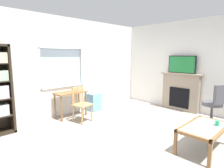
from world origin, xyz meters
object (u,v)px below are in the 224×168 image
Objects in this scene: fireplace at (180,92)px; tv at (182,64)px; plastic_drawer_unit at (93,102)px; wooden_chair at (81,104)px; coffee_table at (204,129)px; desk_under_window at (71,96)px; sippy_cup at (217,123)px; office_chair at (215,102)px.

tv reaches higher than fireplace.
plastic_drawer_unit is 2.74m from fireplace.
coffee_table is at bearing -75.18° from wooden_chair.
tv is 2.75m from coffee_table.
desk_under_window is at bearing -176.60° from plastic_drawer_unit.
fireplace reaches higher than wooden_chair.
tv is (2.81, -1.82, 0.85)m from desk_under_window.
fireplace is at bearing -0.00° from tv.
sippy_cup is (-1.90, -1.62, -0.09)m from fireplace.
plastic_drawer_unit is (0.85, 0.56, -0.19)m from wooden_chair.
plastic_drawer_unit reaches higher than sippy_cup.
fireplace is 2.50m from sippy_cup.
coffee_table is (0.73, -3.29, -0.20)m from desk_under_window.
wooden_chair reaches higher than coffee_table.
sippy_cup is (0.93, -2.92, 0.03)m from wooden_chair.
sippy_cup is (0.92, -3.43, -0.09)m from desk_under_window.
office_chair is at bearing -113.07° from fireplace.
desk_under_window is 1.60× the size of plastic_drawer_unit.
wooden_chair is 0.90× the size of office_chair.
sippy_cup is at bearing -74.95° from desk_under_window.
office_chair reaches higher than wooden_chair.
fireplace is at bearing -32.73° from desk_under_window.
fireplace is 2.57m from coffee_table.
plastic_drawer_unit is 3.34m from coffee_table.
sippy_cup is (0.19, -0.15, 0.11)m from coffee_table.
fireplace is at bearing 35.05° from coffee_table.
wooden_chair is at bearing -90.39° from desk_under_window.
desk_under_window is 0.90m from plastic_drawer_unit.
plastic_drawer_unit is 3.49m from sippy_cup.
coffee_table is (-2.08, -1.47, -1.05)m from tv.
office_chair is 0.91× the size of coffee_table.
wooden_chair is (-0.00, -0.51, -0.12)m from desk_under_window.
sippy_cup is (-1.41, -0.47, -0.06)m from office_chair.
wooden_chair is 0.72× the size of fireplace.
wooden_chair reaches higher than plastic_drawer_unit.
tv reaches higher than coffee_table.
desk_under_window reaches higher than sippy_cup.
desk_under_window is 3.37m from coffee_table.
wooden_chair is 3.25m from tv.
desk_under_window is 0.79× the size of coffee_table.
tv reaches higher than wooden_chair.
coffee_table is (-2.10, -1.47, -0.20)m from fireplace.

